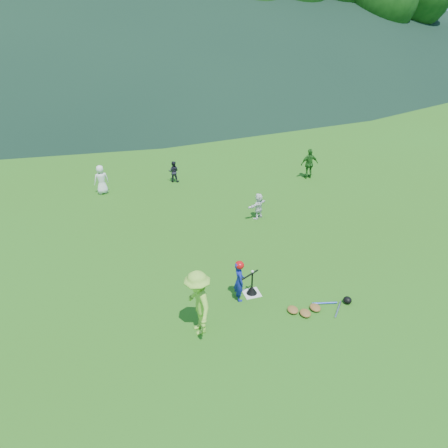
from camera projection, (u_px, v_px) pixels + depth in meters
name	position (u px, v px, depth m)	size (l,w,h in m)	color
ground	(252.00, 293.00, 12.07)	(120.00, 120.00, 0.00)	#2D6116
home_plate	(252.00, 293.00, 12.06)	(0.45, 0.45, 0.02)	silver
baseball	(252.00, 271.00, 11.72)	(0.08, 0.08, 0.08)	white
batter_child	(239.00, 281.00, 11.60)	(0.43, 0.28, 1.17)	navy
adult_coach	(198.00, 303.00, 10.35)	(1.11, 0.64, 1.72)	#8DCF3D
fielder_a	(101.00, 180.00, 17.69)	(0.59, 0.38, 1.20)	white
fielder_b	(174.00, 172.00, 18.83)	(0.45, 0.35, 0.93)	black
fielder_c	(309.00, 164.00, 19.08)	(0.78, 0.33, 1.34)	#215F1C
fielder_d	(258.00, 206.00, 15.80)	(0.91, 0.29, 0.98)	white
batting_tee	(252.00, 290.00, 12.01)	(0.30, 0.30, 0.68)	black
batter_gear	(240.00, 266.00, 11.38)	(0.71, 0.30, 0.53)	#BB0C0E
equipment_pile	(316.00, 308.00, 11.43)	(1.80, 0.77, 0.19)	olive
outfield_fence	(127.00, 83.00, 35.17)	(70.07, 0.08, 1.33)	gray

